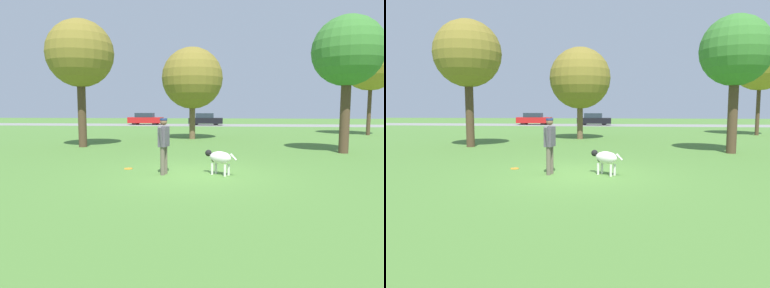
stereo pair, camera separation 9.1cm
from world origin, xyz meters
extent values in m
plane|color=#4C7A33|center=(0.00, 0.00, 0.00)|extent=(120.00, 120.00, 0.00)
cube|color=gray|center=(0.00, 30.56, 0.01)|extent=(120.00, 6.00, 0.01)
cylinder|color=#665B4C|center=(-0.80, 0.04, 0.41)|extent=(0.15, 0.15, 0.82)
cylinder|color=#665B4C|center=(-0.84, -0.17, 0.41)|extent=(0.15, 0.15, 0.82)
cube|color=#514C56|center=(-0.82, -0.07, 1.11)|extent=(0.29, 0.42, 0.58)
cylinder|color=#514C56|center=(-0.78, 0.15, 1.11)|extent=(0.13, 0.22, 0.59)
cylinder|color=#514C56|center=(-0.86, -0.28, 1.11)|extent=(0.13, 0.22, 0.59)
sphere|color=brown|center=(-0.82, -0.07, 1.54)|extent=(0.24, 0.24, 0.21)
cylinder|color=navy|center=(-0.82, -0.07, 1.61)|extent=(0.25, 0.25, 0.06)
ellipsoid|color=silver|center=(0.83, 0.00, 0.51)|extent=(0.79, 0.69, 0.35)
ellipsoid|color=black|center=(0.66, 0.11, 0.45)|extent=(0.30, 0.31, 0.19)
sphere|color=black|center=(0.47, 0.24, 0.61)|extent=(0.27, 0.27, 0.20)
cylinder|color=silver|center=(0.59, 0.05, 0.17)|extent=(0.10, 0.10, 0.33)
cylinder|color=silver|center=(0.69, 0.21, 0.17)|extent=(0.10, 0.10, 0.33)
cylinder|color=silver|center=(0.96, -0.20, 0.17)|extent=(0.10, 0.10, 0.33)
cylinder|color=silver|center=(1.06, -0.04, 0.17)|extent=(0.10, 0.10, 0.33)
cylinder|color=silver|center=(1.20, -0.24, 0.56)|extent=(0.21, 0.16, 0.19)
cylinder|color=orange|center=(-2.12, 0.73, 0.01)|extent=(0.27, 0.27, 0.02)
torus|color=orange|center=(-2.12, 0.73, 0.01)|extent=(0.27, 0.27, 0.02)
cylinder|color=brown|center=(-1.12, 11.83, 1.20)|extent=(0.37, 0.37, 2.40)
sphere|color=olive|center=(-1.12, 11.83, 3.83)|extent=(3.83, 3.83, 3.83)
cylinder|color=#4C3826|center=(11.38, 16.26, 1.88)|extent=(0.27, 0.27, 3.76)
sphere|color=olive|center=(11.38, 16.26, 5.34)|extent=(4.21, 4.21, 4.21)
cylinder|color=#4C3826|center=(6.08, 5.49, 1.62)|extent=(0.41, 0.41, 3.25)
sphere|color=#38752D|center=(6.08, 5.49, 4.36)|extent=(2.96, 2.96, 2.96)
cylinder|color=#4C3826|center=(-6.18, 6.75, 1.70)|extent=(0.40, 0.40, 3.40)
sphere|color=olive|center=(-6.18, 6.75, 4.63)|extent=(3.29, 3.29, 3.29)
cube|color=red|center=(-8.60, 30.95, 0.56)|extent=(4.09, 1.78, 0.69)
cube|color=#232D38|center=(-8.72, 30.95, 1.17)|extent=(2.13, 1.53, 0.52)
cylinder|color=black|center=(-7.37, 31.72, 0.31)|extent=(0.63, 0.20, 0.63)
cylinder|color=black|center=(-7.37, 30.18, 0.31)|extent=(0.63, 0.20, 0.63)
cylinder|color=black|center=(-9.83, 31.72, 0.31)|extent=(0.63, 0.20, 0.63)
cylinder|color=black|center=(-9.83, 30.18, 0.31)|extent=(0.63, 0.20, 0.63)
cube|color=black|center=(-1.28, 30.50, 0.53)|extent=(3.97, 1.76, 0.66)
cube|color=#232D38|center=(-1.40, 30.50, 1.14)|extent=(2.07, 1.51, 0.55)
cylinder|color=black|center=(-0.09, 31.24, 0.29)|extent=(0.59, 0.20, 0.59)
cylinder|color=black|center=(-0.10, 29.74, 0.29)|extent=(0.59, 0.20, 0.59)
cylinder|color=black|center=(-2.47, 31.26, 0.29)|extent=(0.59, 0.20, 0.59)
cylinder|color=black|center=(-2.48, 29.76, 0.29)|extent=(0.59, 0.20, 0.59)
camera|label=1|loc=(0.94, -9.81, 1.91)|focal=32.00mm
camera|label=2|loc=(1.03, -9.80, 1.91)|focal=32.00mm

